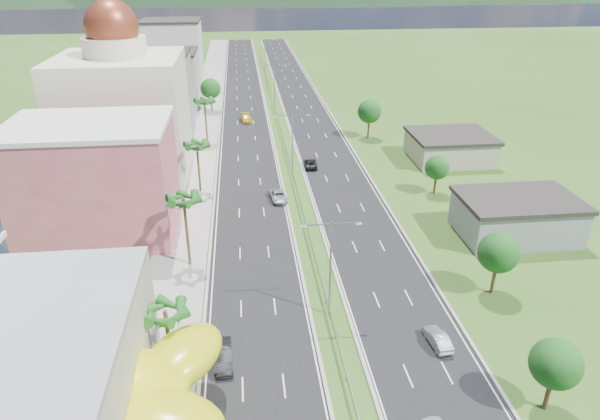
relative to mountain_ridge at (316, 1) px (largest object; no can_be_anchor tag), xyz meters
name	(u,v)px	position (x,y,z in m)	size (l,w,h in m)	color
ground	(347,381)	(-60.00, -450.00, 0.00)	(500.00, 500.00, 0.00)	#2D5119
road_left	(245,116)	(-67.50, -360.00, 0.02)	(11.00, 260.00, 0.04)	black
road_right	(307,114)	(-52.50, -360.00, 0.02)	(11.00, 260.00, 0.04)	black
sidewalk_left	(205,117)	(-77.00, -360.00, 0.06)	(7.00, 260.00, 0.12)	gray
median_guardrail	(282,135)	(-60.00, -378.01, 0.62)	(0.10, 216.06, 0.76)	gray
streetlight_median_b	(331,260)	(-60.00, -440.00, 6.75)	(6.04, 0.25, 11.00)	gray
streetlight_median_c	(292,139)	(-60.00, -400.00, 6.75)	(6.04, 0.25, 11.00)	gray
streetlight_median_d	(274,82)	(-60.00, -355.00, 6.75)	(6.04, 0.25, 11.00)	gray
streetlight_median_e	(265,53)	(-60.00, -310.00, 6.75)	(6.04, 0.25, 11.00)	gray
lime_canopy	(99,389)	(-80.00, -454.00, 4.99)	(18.00, 15.00, 7.40)	gold
pink_shophouse	(95,182)	(-88.00, -418.00, 7.50)	(20.00, 15.00, 15.00)	#B84B5B
domed_building	(123,109)	(-88.00, -395.00, 11.35)	(20.00, 20.00, 28.70)	beige
midrise_grey	(152,94)	(-87.00, -370.00, 8.00)	(16.00, 15.00, 16.00)	gray
midrise_beige	(165,80)	(-87.00, -348.00, 6.50)	(16.00, 15.00, 13.00)	#A69F89
midrise_white	(173,55)	(-87.00, -325.00, 9.00)	(16.00, 15.00, 18.00)	silver
shed_near	(516,218)	(-32.00, -425.00, 2.50)	(15.00, 10.00, 5.00)	gray
shed_far	(450,148)	(-30.00, -395.00, 2.20)	(14.00, 12.00, 4.40)	#A69F89
palm_tree_b	(165,315)	(-75.50, -448.00, 7.06)	(3.60, 3.60, 8.10)	#47301C
palm_tree_c	(184,202)	(-75.50, -428.00, 8.50)	(3.60, 3.60, 9.60)	#47301C
palm_tree_d	(197,147)	(-75.50, -405.00, 7.54)	(3.60, 3.60, 8.60)	#47301C
palm_tree_e	(204,103)	(-75.50, -380.00, 8.31)	(3.60, 3.60, 9.40)	#47301C
leafy_tree_lfar	(211,89)	(-75.50, -355.00, 5.58)	(4.90, 4.90, 8.05)	#47301C
leafy_tree_ra	(556,364)	(-44.00, -455.00, 4.78)	(4.20, 4.20, 6.90)	#47301C
leafy_tree_rb	(498,253)	(-41.00, -438.00, 5.18)	(4.55, 4.55, 7.47)	#47301C
leafy_tree_rc	(437,168)	(-38.00, -410.00, 4.37)	(3.85, 3.85, 6.33)	#47301C
leafy_tree_rd	(369,111)	(-42.00, -380.00, 5.58)	(4.90, 4.90, 8.05)	#47301C
mountain_ridge	(316,1)	(0.00, 0.00, 0.00)	(860.00, 140.00, 90.00)	black
car_dark_left	(223,356)	(-71.08, -446.40, 0.85)	(1.71, 4.91, 1.62)	black
car_silver_mid_left	(278,196)	(-63.20, -410.01, 0.75)	(2.36, 5.11, 1.42)	#94969A
car_yellow_far_left	(246,118)	(-67.25, -365.22, 0.82)	(2.20, 5.41, 1.57)	gold
car_silver_right	(437,339)	(-50.26, -446.08, 0.74)	(1.48, 4.25, 1.40)	#A2A5AA
car_dark_far_right	(310,164)	(-56.34, -396.16, 0.72)	(2.26, 4.91, 1.36)	black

